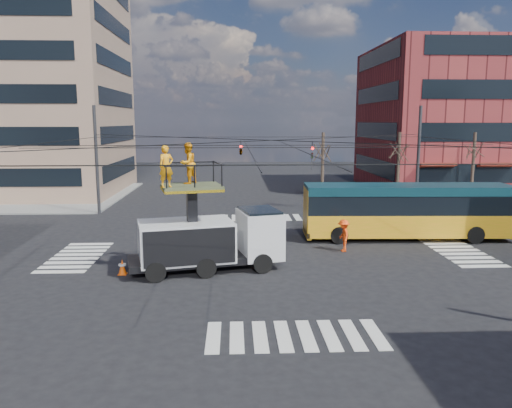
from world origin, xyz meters
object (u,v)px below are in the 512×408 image
object	(u,v)px
utility_truck	(209,228)
city_bus	(407,210)
worker_ground	(148,241)
traffic_cone	(122,267)
flagger	(344,236)

from	to	relation	value
utility_truck	city_bus	bearing A→B (deg)	13.62
utility_truck	worker_ground	size ratio (longest dim) A/B	4.07
utility_truck	traffic_cone	size ratio (longest dim) A/B	10.56
city_bus	flagger	world-z (taller)	city_bus
utility_truck	city_bus	xyz separation A→B (m)	(11.24, 5.70, -0.26)
city_bus	traffic_cone	bearing A→B (deg)	-155.33
traffic_cone	worker_ground	size ratio (longest dim) A/B	0.39
flagger	city_bus	bearing A→B (deg)	120.76
utility_truck	worker_ground	distance (m)	3.88
traffic_cone	flagger	bearing A→B (deg)	18.19
traffic_cone	worker_ground	world-z (taller)	worker_ground
city_bus	flagger	distance (m)	5.16
traffic_cone	flagger	world-z (taller)	flagger
city_bus	worker_ground	world-z (taller)	city_bus
city_bus	worker_ground	distance (m)	14.92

